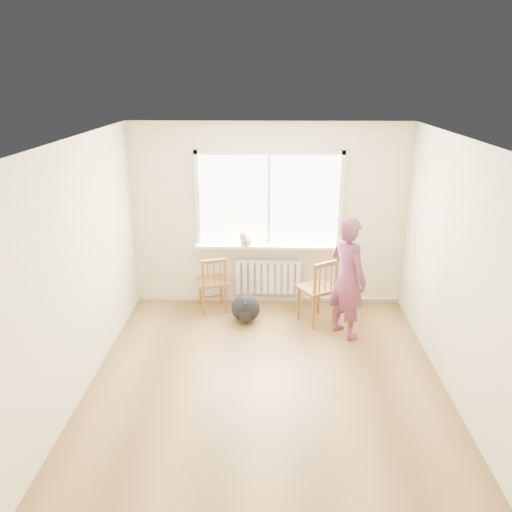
# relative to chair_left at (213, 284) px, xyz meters

# --- Properties ---
(floor) EXTENTS (4.50, 4.50, 0.00)m
(floor) POSITION_rel_chair_left_xyz_m (0.80, -1.87, -0.43)
(floor) COLOR olive
(floor) RESTS_ON ground
(ceiling) EXTENTS (4.50, 4.50, 0.00)m
(ceiling) POSITION_rel_chair_left_xyz_m (0.80, -1.87, 2.27)
(ceiling) COLOR white
(ceiling) RESTS_ON back_wall
(back_wall) EXTENTS (4.00, 0.01, 2.70)m
(back_wall) POSITION_rel_chair_left_xyz_m (0.80, 0.38, 0.92)
(back_wall) COLOR beige
(back_wall) RESTS_ON ground
(window) EXTENTS (2.12, 0.05, 1.42)m
(window) POSITION_rel_chair_left_xyz_m (0.80, 0.36, 1.23)
(window) COLOR white
(window) RESTS_ON back_wall
(windowsill) EXTENTS (2.15, 0.22, 0.04)m
(windowsill) POSITION_rel_chair_left_xyz_m (0.80, 0.27, 0.50)
(windowsill) COLOR white
(windowsill) RESTS_ON back_wall
(radiator) EXTENTS (1.00, 0.12, 0.55)m
(radiator) POSITION_rel_chair_left_xyz_m (0.80, 0.29, 0.01)
(radiator) COLOR white
(radiator) RESTS_ON back_wall
(heating_pipe) EXTENTS (1.40, 0.04, 0.04)m
(heating_pipe) POSITION_rel_chair_left_xyz_m (2.05, 0.32, -0.35)
(heating_pipe) COLOR silver
(heating_pipe) RESTS_ON back_wall
(baseboard) EXTENTS (4.00, 0.03, 0.08)m
(baseboard) POSITION_rel_chair_left_xyz_m (0.80, 0.37, -0.39)
(baseboard) COLOR beige
(baseboard) RESTS_ON ground
(chair_left) EXTENTS (0.52, 0.51, 0.85)m
(chair_left) POSITION_rel_chair_left_xyz_m (0.00, 0.00, 0.00)
(chair_left) COLOR #94612B
(chair_left) RESTS_ON floor
(chair_right) EXTENTS (0.63, 0.63, 0.95)m
(chair_right) POSITION_rel_chair_left_xyz_m (1.51, -0.31, 0.05)
(chair_right) COLOR #94612B
(chair_right) RESTS_ON floor
(person) EXTENTS (0.67, 0.71, 1.63)m
(person) POSITION_rel_chair_left_xyz_m (1.83, -0.65, 0.38)
(person) COLOR #B93D46
(person) RESTS_ON floor
(cat) EXTENTS (0.25, 0.40, 0.28)m
(cat) POSITION_rel_chair_left_xyz_m (0.47, 0.19, 0.63)
(cat) COLOR beige
(cat) RESTS_ON windowsill
(backpack) EXTENTS (0.44, 0.35, 0.40)m
(backpack) POSITION_rel_chair_left_xyz_m (0.49, -0.33, -0.23)
(backpack) COLOR black
(backpack) RESTS_ON floor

